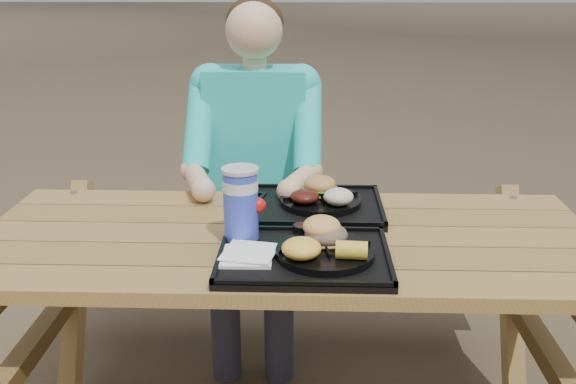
{
  "coord_description": "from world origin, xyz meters",
  "views": [
    {
      "loc": [
        0.06,
        -1.72,
        1.48
      ],
      "look_at": [
        0.0,
        0.0,
        0.88
      ],
      "focal_mm": 40.0,
      "sensor_mm": 36.0,
      "label": 1
    }
  ],
  "objects": [
    {
      "name": "baked_beans",
      "position": [
        0.05,
        0.16,
        0.81
      ],
      "size": [
        0.09,
        0.09,
        0.04
      ],
      "primitive_type": "ellipsoid",
      "color": "#47140E",
      "rests_on": "plate_far"
    },
    {
      "name": "napkin_stack",
      "position": [
        -0.1,
        -0.21,
        0.78
      ],
      "size": [
        0.14,
        0.14,
        0.02
      ],
      "primitive_type": "cube",
      "rotation": [
        0.0,
        0.0,
        0.01
      ],
      "color": "white",
      "rests_on": "tray_near"
    },
    {
      "name": "sandwich",
      "position": [
        0.11,
        -0.15,
        0.85
      ],
      "size": [
        0.11,
        0.11,
        0.11
      ],
      "primitive_type": null,
      "color": "#EAA952",
      "rests_on": "plate_near"
    },
    {
      "name": "picnic_table",
      "position": [
        0.0,
        0.0,
        0.38
      ],
      "size": [
        1.8,
        1.49,
        0.75
      ],
      "primitive_type": null,
      "color": "#999999",
      "rests_on": "ground"
    },
    {
      "name": "tray_far",
      "position": [
        0.07,
        0.2,
        0.76
      ],
      "size": [
        0.45,
        0.35,
        0.02
      ],
      "primitive_type": "cube",
      "color": "black",
      "rests_on": "picnic_table"
    },
    {
      "name": "corn_cob",
      "position": [
        0.17,
        -0.25,
        0.81
      ],
      "size": [
        0.09,
        0.09,
        0.05
      ],
      "primitive_type": null,
      "rotation": [
        0.0,
        0.0,
        -0.08
      ],
      "color": "yellow",
      "rests_on": "plate_near"
    },
    {
      "name": "diner",
      "position": [
        -0.15,
        0.68,
        0.64
      ],
      "size": [
        0.48,
        0.84,
        1.28
      ],
      "primitive_type": null,
      "color": "#17A38E",
      "rests_on": "ground"
    },
    {
      "name": "cutlery_far",
      "position": [
        -0.11,
        0.21,
        0.77
      ],
      "size": [
        0.07,
        0.17,
        0.01
      ],
      "primitive_type": "cube",
      "rotation": [
        0.0,
        0.0,
        -0.22
      ],
      "color": "black",
      "rests_on": "tray_far"
    },
    {
      "name": "tray_near",
      "position": [
        0.05,
        -0.18,
        0.76
      ],
      "size": [
        0.45,
        0.35,
        0.02
      ],
      "primitive_type": "cube",
      "color": "black",
      "rests_on": "picnic_table"
    },
    {
      "name": "burger",
      "position": [
        0.1,
        0.24,
        0.84
      ],
      "size": [
        0.11,
        0.11,
        0.09
      ],
      "primitive_type": null,
      "color": "#C08143",
      "rests_on": "plate_far"
    },
    {
      "name": "condiment_bbq",
      "position": [
        0.04,
        -0.06,
        0.79
      ],
      "size": [
        0.05,
        0.05,
        0.03
      ],
      "primitive_type": "cylinder",
      "color": "black",
      "rests_on": "tray_near"
    },
    {
      "name": "soda_cup",
      "position": [
        -0.13,
        -0.08,
        0.87
      ],
      "size": [
        0.1,
        0.1,
        0.19
      ],
      "primitive_type": "cylinder",
      "color": "#1C34D5",
      "rests_on": "tray_near"
    },
    {
      "name": "potato_salad",
      "position": [
        0.15,
        0.15,
        0.82
      ],
      "size": [
        0.09,
        0.09,
        0.05
      ],
      "primitive_type": "ellipsoid",
      "color": "beige",
      "rests_on": "plate_far"
    },
    {
      "name": "condiment_mustard",
      "position": [
        0.12,
        -0.05,
        0.79
      ],
      "size": [
        0.06,
        0.06,
        0.03
      ],
      "primitive_type": "cylinder",
      "color": "yellow",
      "rests_on": "tray_near"
    },
    {
      "name": "plate_far",
      "position": [
        0.1,
        0.21,
        0.78
      ],
      "size": [
        0.26,
        0.26,
        0.02
      ],
      "primitive_type": "cylinder",
      "color": "black",
      "rests_on": "tray_far"
    },
    {
      "name": "mac_cheese",
      "position": [
        0.04,
        -0.24,
        0.82
      ],
      "size": [
        0.1,
        0.1,
        0.05
      ],
      "primitive_type": "ellipsoid",
      "color": "yellow",
      "rests_on": "plate_near"
    },
    {
      "name": "plate_near",
      "position": [
        0.1,
        -0.19,
        0.78
      ],
      "size": [
        0.26,
        0.26,
        0.02
      ],
      "primitive_type": "cylinder",
      "color": "black",
      "rests_on": "tray_near"
    }
  ]
}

